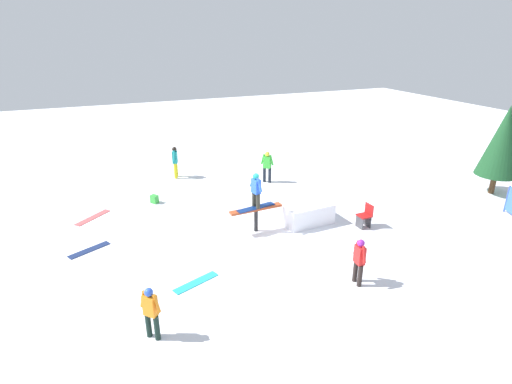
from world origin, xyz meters
TOP-DOWN VIEW (x-y plane):
  - ground_plane at (0.00, 0.00)m, footprint 60.00×60.00m
  - rail_feature at (0.00, 0.00)m, footprint 1.96×0.38m
  - snow_kicker_ramp at (-1.99, -0.10)m, footprint 1.87×1.59m
  - main_rider_on_rail at (0.00, 0.00)m, footprint 1.47×0.75m
  - bystander_orange at (4.27, 4.07)m, footprint 0.44×0.47m
  - bystander_teal at (1.45, -6.73)m, footprint 0.32×0.63m
  - bystander_green at (-2.39, -4.42)m, footprint 0.52×0.51m
  - bystander_red at (-1.42, 4.08)m, footprint 0.22×0.61m
  - loose_snowboard_cyan at (2.81, 2.31)m, footprint 1.41×0.76m
  - loose_snowboard_navy at (5.58, -0.81)m, footprint 1.34×0.85m
  - loose_snowboard_coral at (5.40, -3.39)m, footprint 1.34×1.23m
  - folding_chair at (-3.79, 1.23)m, footprint 0.45×0.45m
  - backpack_on_snow at (2.96, -3.94)m, footprint 0.35×0.37m
  - pine_tree_near at (-11.03, 0.64)m, footprint 1.70×1.70m

SIDE VIEW (x-z plane):
  - ground_plane at x=0.00m, z-range 0.00..0.00m
  - loose_snowboard_cyan at x=2.81m, z-range 0.00..0.02m
  - loose_snowboard_navy at x=5.58m, z-range 0.00..0.02m
  - loose_snowboard_coral at x=5.40m, z-range 0.00..0.02m
  - backpack_on_snow at x=2.96m, z-range 0.00..0.34m
  - snow_kicker_ramp at x=-1.99m, z-range 0.00..0.76m
  - folding_chair at x=-3.79m, z-range -0.03..0.85m
  - rail_feature at x=0.00m, z-range 0.29..1.19m
  - bystander_orange at x=4.27m, z-range 0.08..1.45m
  - bystander_red at x=-1.42m, z-range 0.09..1.49m
  - bystander_green at x=-2.39m, z-range 0.09..1.59m
  - bystander_teal at x=1.45m, z-range 0.10..1.64m
  - main_rider_on_rail at x=0.00m, z-range 0.89..2.17m
  - pine_tree_near at x=-11.03m, z-range 0.42..4.29m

